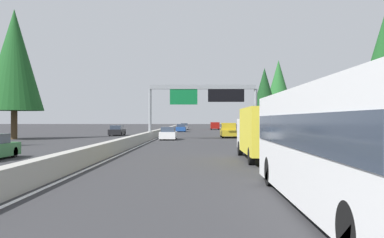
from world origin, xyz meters
name	(u,v)px	position (x,y,z in m)	size (l,w,h in m)	color
ground_plane	(162,135)	(60.00, 0.00, 0.00)	(320.00, 320.00, 0.00)	#2D2D30
median_barrier	(169,129)	(80.00, 0.30, 0.45)	(180.00, 0.56, 0.90)	#9E9B93
shoulder_stripe_right	(235,133)	(70.00, -11.52, 0.01)	(160.00, 0.16, 0.01)	silver
shoulder_stripe_median	(168,133)	(70.00, -0.25, 0.01)	(160.00, 0.16, 0.01)	silver
sign_gantry_overhead	(204,96)	(47.27, -6.04, 5.05)	(0.50, 12.68, 6.35)	gray
bus_distant_b	(341,143)	(8.13, -9.02, 1.72)	(11.50, 2.55, 3.10)	white
box_truck_mid_left	(264,132)	(21.69, -9.14, 1.61)	(8.50, 2.40, 2.95)	gold
sedan_near_right	(168,134)	(46.32, -1.92, 0.68)	(4.40, 1.80, 1.47)	white
sedan_far_center	(184,127)	(95.75, -2.04, 0.68)	(4.40, 1.80, 1.47)	slate
minivan_far_right	(215,125)	(96.54, -9.08, 0.95)	(5.00, 1.95, 1.69)	maroon
sedan_near_center	(181,128)	(78.34, -2.02, 0.68)	(4.40, 1.80, 1.47)	#1E4793
pickup_mid_center	(229,130)	(52.53, -9.23, 0.91)	(5.60, 2.00, 1.86)	#AD931E
oncoming_far	(117,131)	(59.03, 6.39, 0.68)	(4.40, 1.80, 1.47)	black
conifer_right_mid	(264,94)	(62.73, -15.38, 6.16)	(4.46, 4.46, 10.15)	#4C3823
conifer_right_far	(279,88)	(86.57, -21.89, 8.90)	(6.44, 6.44, 14.63)	#4C3823
conifer_left_near	(14,60)	(47.12, 16.19, 9.28)	(6.71, 6.71, 15.25)	#4C3823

